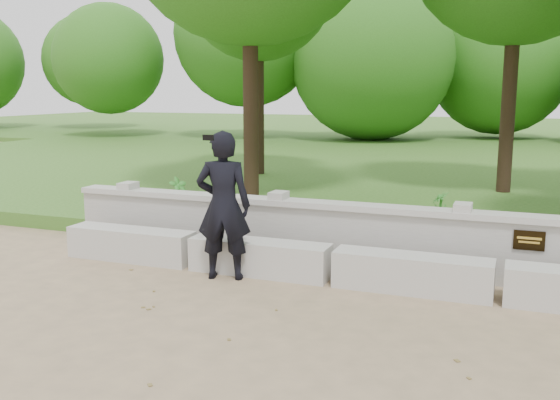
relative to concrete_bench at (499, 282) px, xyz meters
The scene contains 7 objects.
ground 1.91m from the concrete_bench, 90.00° to the right, with size 80.00×80.00×0.00m, color #A08662.
lawn 12.10m from the concrete_bench, 90.00° to the left, with size 40.00×22.00×0.25m, color #315C1A.
concrete_bench is the anchor object (origin of this frame).
parapet_wall 0.74m from the concrete_bench, 89.99° to the left, with size 12.50×0.35×0.90m.
man_main 3.45m from the concrete_bench, behind, with size 0.79×0.72×1.91m.
shrub_a 5.78m from the concrete_bench, 159.28° to the left, with size 0.35×0.24×0.67m, color #37842C.
shrub_d 2.81m from the concrete_bench, 110.74° to the left, with size 0.32×0.29×0.58m, color #37842C.
Camera 1 is at (0.12, -5.45, 2.42)m, focal length 40.00 mm.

